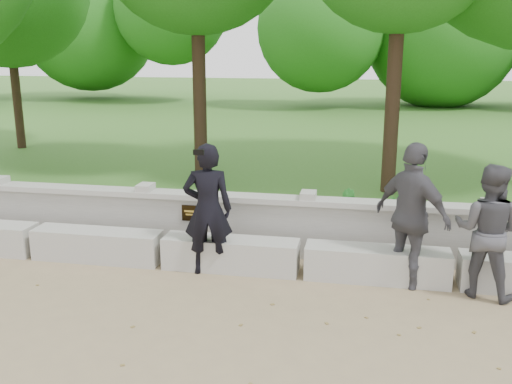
% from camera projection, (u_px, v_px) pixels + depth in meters
% --- Properties ---
extents(ground, '(80.00, 80.00, 0.00)m').
position_uv_depth(ground, '(105.00, 326.00, 6.39)').
color(ground, '#8E7B57').
rests_on(ground, ground).
extents(lawn, '(40.00, 22.00, 0.25)m').
position_uv_depth(lawn, '(283.00, 133.00, 19.68)').
color(lawn, '#36671F').
rests_on(lawn, ground).
extents(concrete_bench, '(11.90, 0.45, 0.45)m').
position_uv_depth(concrete_bench, '(163.00, 250.00, 8.14)').
color(concrete_bench, '#AFADA5').
rests_on(concrete_bench, ground).
extents(parapet_wall, '(12.50, 0.35, 0.90)m').
position_uv_depth(parapet_wall, '(178.00, 219.00, 8.75)').
color(parapet_wall, '#A5A39B').
rests_on(parapet_wall, ground).
extents(man_main, '(0.73, 0.66, 1.82)m').
position_uv_depth(man_main, '(208.00, 209.00, 7.69)').
color(man_main, black).
rests_on(man_main, ground).
extents(visitor_left, '(1.00, 0.90, 1.68)m').
position_uv_depth(visitor_left, '(487.00, 231.00, 7.00)').
color(visitor_left, '#414146').
rests_on(visitor_left, ground).
extents(visitor_right, '(1.14, 1.08, 1.90)m').
position_uv_depth(visitor_right, '(412.00, 216.00, 7.25)').
color(visitor_right, '#454449').
rests_on(visitor_right, ground).
extents(shrub_b, '(0.34, 0.40, 0.63)m').
position_uv_depth(shrub_b, '(345.00, 209.00, 8.93)').
color(shrub_b, '#297929').
rests_on(shrub_b, lawn).
extents(shrub_c, '(0.66, 0.66, 0.56)m').
position_uv_depth(shrub_c, '(407.00, 215.00, 8.77)').
color(shrub_c, '#297929').
rests_on(shrub_c, lawn).
extents(shrub_d, '(0.50, 0.49, 0.66)m').
position_uv_depth(shrub_d, '(210.00, 195.00, 9.73)').
color(shrub_d, '#297929').
rests_on(shrub_d, lawn).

